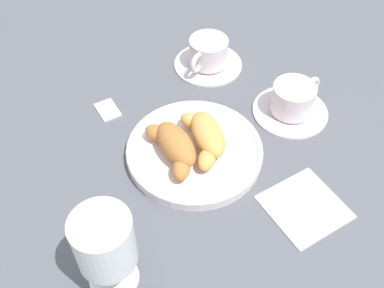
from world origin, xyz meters
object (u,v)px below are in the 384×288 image
(pastry_plate, at_px, (192,152))
(croissant_small, at_px, (174,145))
(coffee_cup_far, at_px, (293,102))
(juice_glass_left, at_px, (105,244))
(folded_napkin, at_px, (305,206))
(coffee_cup_near, at_px, (208,55))
(sugar_packet, at_px, (107,109))
(croissant_large, at_px, (206,135))

(pastry_plate, distance_m, croissant_small, 0.04)
(pastry_plate, xyz_separation_m, coffee_cup_far, (0.01, -0.21, 0.02))
(juice_glass_left, relative_size, folded_napkin, 1.27)
(coffee_cup_near, relative_size, sugar_packet, 2.72)
(coffee_cup_near, bearing_deg, folded_napkin, 175.40)
(pastry_plate, bearing_deg, coffee_cup_far, -86.81)
(juice_glass_left, bearing_deg, croissant_small, -47.60)
(croissant_large, relative_size, sugar_packet, 2.71)
(croissant_large, bearing_deg, croissant_small, 86.30)
(pastry_plate, height_order, croissant_small, croissant_small)
(coffee_cup_near, xyz_separation_m, juice_glass_left, (-0.34, 0.33, 0.07))
(sugar_packet, height_order, folded_napkin, sugar_packet)
(croissant_small, distance_m, sugar_packet, 0.18)
(croissant_large, relative_size, juice_glass_left, 0.97)
(juice_glass_left, xyz_separation_m, folded_napkin, (-0.02, -0.30, -0.09))
(pastry_plate, bearing_deg, coffee_cup_near, -34.58)
(croissant_small, distance_m, folded_napkin, 0.22)
(pastry_plate, xyz_separation_m, folded_napkin, (-0.17, -0.11, -0.01))
(croissant_large, xyz_separation_m, juice_glass_left, (-0.14, 0.22, 0.05))
(pastry_plate, relative_size, coffee_cup_near, 1.67)
(croissant_large, bearing_deg, coffee_cup_near, -29.31)
(coffee_cup_far, relative_size, folded_napkin, 1.24)
(pastry_plate, relative_size, folded_napkin, 2.06)
(pastry_plate, bearing_deg, juice_glass_left, 127.16)
(croissant_small, relative_size, folded_napkin, 1.25)
(coffee_cup_near, relative_size, coffee_cup_far, 1.00)
(sugar_packet, relative_size, folded_napkin, 0.45)
(coffee_cup_near, bearing_deg, croissant_small, 139.53)
(croissant_small, height_order, sugar_packet, croissant_small)
(coffee_cup_near, distance_m, sugar_packet, 0.23)
(croissant_large, relative_size, folded_napkin, 1.23)
(juice_glass_left, bearing_deg, folded_napkin, -94.45)
(coffee_cup_near, height_order, folded_napkin, coffee_cup_near)
(coffee_cup_near, distance_m, coffee_cup_far, 0.20)
(coffee_cup_near, height_order, juice_glass_left, juice_glass_left)
(folded_napkin, bearing_deg, juice_glass_left, 85.55)
(folded_napkin, bearing_deg, pastry_plate, 32.07)
(pastry_plate, bearing_deg, croissant_large, -93.70)
(croissant_large, height_order, sugar_packet, croissant_large)
(croissant_large, height_order, folded_napkin, croissant_large)
(coffee_cup_near, bearing_deg, pastry_plate, 145.42)
(sugar_packet, xyz_separation_m, folded_napkin, (-0.34, -0.19, -0.00))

